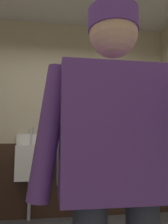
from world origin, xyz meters
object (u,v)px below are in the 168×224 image
Objects in this scene: urinal_middle at (85,161)px; person at (116,160)px; urinal_left at (30,162)px; soap_dispenser at (125,131)px.

person is at bearing -95.48° from urinal_middle.
urinal_middle is at bearing 0.00° from urinal_left.
urinal_left is 2.30m from person.
soap_dispenser reaches higher than urinal_middle.
person is (0.54, -2.22, 0.19)m from urinal_left.
soap_dispenser is (1.39, 0.12, 0.42)m from urinal_left.
urinal_left and urinal_middle have the same top height.
urinal_left is 0.75m from urinal_middle.
urinal_middle is at bearing 84.52° from person.
person is at bearing -110.05° from soap_dispenser.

